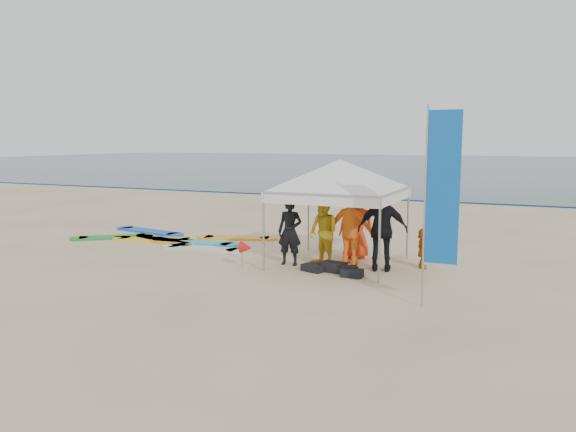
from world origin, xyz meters
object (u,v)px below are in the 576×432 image
(feather_flag, at_px, (441,190))
(canopy_tent, at_px, (340,160))
(person_black_a, at_px, (290,232))
(marker_pennant, at_px, (246,248))
(person_yellow, at_px, (323,232))
(person_black_b, at_px, (383,230))
(person_orange_a, at_px, (351,224))
(surfboard_spread, at_px, (172,239))
(person_orange_b, at_px, (356,224))
(person_seated, at_px, (423,248))

(feather_flag, bearing_deg, canopy_tent, 135.74)
(feather_flag, bearing_deg, person_black_a, 150.62)
(marker_pennant, bearing_deg, person_yellow, 35.20)
(person_black_a, xyz_separation_m, marker_pennant, (-0.75, -0.80, -0.31))
(person_black_a, relative_size, canopy_tent, 0.42)
(person_black_a, height_order, person_black_b, person_black_b)
(person_yellow, bearing_deg, canopy_tent, 75.32)
(person_black_a, height_order, person_orange_a, person_orange_a)
(canopy_tent, bearing_deg, surfboard_spread, 169.87)
(person_orange_b, relative_size, surfboard_spread, 0.32)
(person_black_b, distance_m, person_orange_b, 1.45)
(person_seated, bearing_deg, person_orange_a, 85.64)
(person_black_b, xyz_separation_m, surfboard_spread, (-6.72, 1.28, -0.92))
(surfboard_spread, bearing_deg, person_black_a, -18.89)
(person_orange_b, bearing_deg, feather_flag, 105.91)
(person_orange_a, xyz_separation_m, person_seated, (1.67, 0.30, -0.50))
(person_black_b, height_order, person_seated, person_black_b)
(person_orange_b, xyz_separation_m, surfboard_spread, (-5.75, 0.20, -0.83))
(person_black_b, distance_m, canopy_tent, 1.94)
(person_black_b, height_order, person_orange_b, person_black_b)
(person_black_a, bearing_deg, person_orange_b, 41.28)
(person_orange_a, relative_size, canopy_tent, 0.51)
(person_yellow, xyz_separation_m, person_seated, (2.22, 0.74, -0.34))
(person_orange_a, distance_m, person_orange_b, 0.66)
(person_yellow, bearing_deg, marker_pennant, -114.07)
(person_yellow, distance_m, person_orange_b, 1.18)
(person_seated, bearing_deg, person_yellow, 93.93)
(person_orange_b, height_order, marker_pennant, person_orange_b)
(person_orange_a, bearing_deg, person_orange_b, -80.90)
(person_black_b, xyz_separation_m, marker_pennant, (-2.93, -1.07, -0.46))
(canopy_tent, xyz_separation_m, feather_flag, (2.78, -2.71, -0.40))
(person_orange_a, bearing_deg, canopy_tent, 31.95)
(person_orange_a, height_order, person_seated, person_orange_a)
(person_seated, xyz_separation_m, marker_pennant, (-3.72, -1.80, 0.03))
(person_yellow, relative_size, surfboard_spread, 0.30)
(person_yellow, height_order, person_orange_a, person_orange_a)
(person_orange_b, bearing_deg, canopy_tent, 57.10)
(person_seated, height_order, canopy_tent, canopy_tent)
(person_yellow, xyz_separation_m, person_orange_a, (0.55, 0.44, 0.16))
(person_yellow, relative_size, marker_pennant, 2.53)
(person_black_b, relative_size, surfboard_spread, 0.35)
(person_black_b, bearing_deg, person_yellow, -10.45)
(canopy_tent, distance_m, surfboard_spread, 6.19)
(person_black_a, relative_size, person_black_b, 0.84)
(person_black_a, xyz_separation_m, person_orange_a, (1.30, 0.70, 0.16))
(person_seated, bearing_deg, person_black_a, 94.18)
(feather_flag, xyz_separation_m, marker_pennant, (-4.57, 1.36, -1.61))
(person_orange_a, bearing_deg, surfboard_spread, -6.58)
(person_black_a, distance_m, surfboard_spread, 4.86)
(person_orange_b, height_order, feather_flag, feather_flag)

